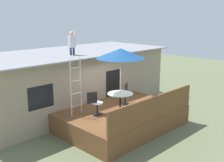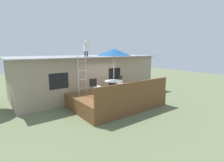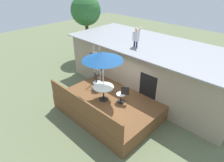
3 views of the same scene
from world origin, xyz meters
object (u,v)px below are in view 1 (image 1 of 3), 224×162
at_px(step_ladder, 76,87).
at_px(person_figure, 72,41).
at_px(patio_table, 120,97).
at_px(patio_chair_right, 126,94).
at_px(patio_umbrella, 121,53).
at_px(patio_chair_left, 95,103).

bearing_deg(step_ladder, person_figure, 55.17).
height_order(patio_table, patio_chair_right, patio_chair_right).
distance_m(patio_table, patio_umbrella, 1.76).
xyz_separation_m(person_figure, patio_chair_right, (1.08, -2.25, -2.19)).
relative_size(patio_umbrella, step_ladder, 1.15).
distance_m(patio_table, person_figure, 3.42).
bearing_deg(patio_umbrella, step_ladder, 147.75).
xyz_separation_m(person_figure, patio_chair_left, (-0.72, -2.30, -2.19)).
distance_m(patio_table, step_ladder, 1.83).
height_order(person_figure, patio_chair_left, person_figure).
xyz_separation_m(step_ladder, patio_chair_right, (2.32, -0.47, -0.64)).
height_order(patio_table, person_figure, person_figure).
bearing_deg(patio_umbrella, patio_table, -165.96).
bearing_deg(patio_chair_left, step_ladder, 157.93).
bearing_deg(patio_chair_left, person_figure, 95.81).
bearing_deg(patio_umbrella, patio_chair_right, 29.22).
bearing_deg(step_ladder, patio_table, -32.25).
xyz_separation_m(patio_chair_left, patio_chair_right, (1.80, 0.05, 0.00)).
bearing_deg(patio_chair_right, patio_table, -0.00).
xyz_separation_m(patio_table, patio_umbrella, (0.00, 0.00, 1.76)).
relative_size(person_figure, patio_chair_left, 1.21).
relative_size(patio_umbrella, patio_chair_left, 2.76).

